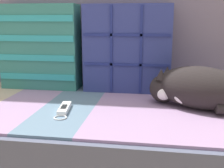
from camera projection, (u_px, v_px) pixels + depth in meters
couch at (99, 142)px, 1.29m from camera, size 1.83×0.87×0.39m
sofa_backrest at (111, 42)px, 1.55m from camera, size 1.79×0.14×0.47m
throw_pillow_quilted at (127, 49)px, 1.40m from camera, size 0.43×0.14×0.43m
throw_pillow_striped at (41, 47)px, 1.47m from camera, size 0.41×0.14×0.43m
sleeping_cat at (194, 88)px, 1.14m from camera, size 0.42×0.31×0.17m
game_remote_near at (64, 109)px, 1.12m from camera, size 0.07×0.19×0.02m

